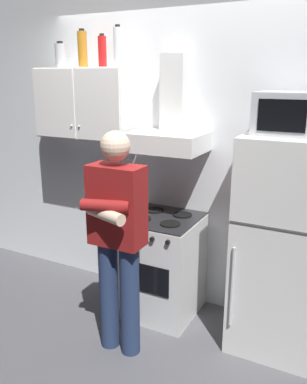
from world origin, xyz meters
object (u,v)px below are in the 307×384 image
object	(u,v)px
person_standing	(117,237)
bottle_canister_steel	(61,55)
bottle_vodka_clear	(118,47)
refrigerator	(280,246)
microwave	(293,114)
upper_cabinet	(87,103)
stove_oven	(162,265)
bottle_liquor_amber	(82,49)
range_hood	(170,126)
bottle_soda_red	(102,51)

from	to	relation	value
person_standing	bottle_canister_steel	distance (m)	1.76
person_standing	bottle_vodka_clear	world-z (taller)	bottle_vodka_clear
person_standing	refrigerator	bearing A→B (deg)	31.23
refrigerator	microwave	size ratio (longest dim) A/B	3.33
upper_cabinet	stove_oven	xyz separation A→B (m)	(0.80, -0.13, -1.32)
stove_oven	microwave	xyz separation A→B (m)	(0.95, 0.02, 1.31)
upper_cabinet	bottle_liquor_amber	size ratio (longest dim) A/B	2.95
stove_oven	bottle_vodka_clear	xyz separation A→B (m)	(-0.45, 0.10, 1.77)
range_hood	stove_oven	bearing A→B (deg)	-90.00
bottle_soda_red	bottle_liquor_amber	world-z (taller)	bottle_liquor_amber
upper_cabinet	bottle_canister_steel	xyz separation A→B (m)	(-0.25, -0.01, 0.40)
refrigerator	bottle_soda_red	size ratio (longest dim) A/B	5.99
refrigerator	microwave	world-z (taller)	microwave
bottle_vodka_clear	upper_cabinet	bearing A→B (deg)	175.74
range_hood	bottle_canister_steel	bearing A→B (deg)	-179.30
stove_oven	microwave	distance (m)	1.62
bottle_liquor_amber	person_standing	bearing A→B (deg)	-43.08
bottle_liquor_amber	upper_cabinet	bearing A→B (deg)	93.87
upper_cabinet	stove_oven	world-z (taller)	upper_cabinet
microwave	person_standing	size ratio (longest dim) A/B	0.29
refrigerator	person_standing	xyz separation A→B (m)	(-1.00, -0.61, 0.10)
stove_oven	range_hood	world-z (taller)	range_hood
refrigerator	microwave	xyz separation A→B (m)	(-0.00, 0.02, 0.94)
upper_cabinet	stove_oven	bearing A→B (deg)	-8.90
microwave	bottle_soda_red	world-z (taller)	bottle_soda_red
bottle_vodka_clear	bottle_liquor_amber	size ratio (longest dim) A/B	1.05
bottle_vodka_clear	bottle_liquor_amber	world-z (taller)	bottle_vodka_clear
upper_cabinet	microwave	xyz separation A→B (m)	(1.75, -0.11, -0.01)
refrigerator	bottle_canister_steel	size ratio (longest dim) A/B	7.36
person_standing	bottle_vodka_clear	xyz separation A→B (m)	(-0.40, 0.70, 1.30)
bottle_soda_red	bottle_canister_steel	distance (m)	0.41
range_hood	refrigerator	xyz separation A→B (m)	(0.95, -0.13, -0.80)
bottle_canister_steel	bottle_liquor_amber	size ratio (longest dim) A/B	0.71
stove_oven	bottle_canister_steel	bearing A→B (deg)	173.83
person_standing	upper_cabinet	bearing A→B (deg)	135.74
bottle_soda_red	bottle_vodka_clear	world-z (taller)	bottle_vodka_clear
stove_oven	bottle_soda_red	distance (m)	1.87
bottle_soda_red	bottle_canister_steel	xyz separation A→B (m)	(-0.40, -0.05, -0.02)
refrigerator	microwave	distance (m)	0.94
range_hood	upper_cabinet	bearing A→B (deg)	-179.91
range_hood	bottle_soda_red	size ratio (longest dim) A/B	2.81
upper_cabinet	person_standing	size ratio (longest dim) A/B	0.55
range_hood	person_standing	bearing A→B (deg)	-93.91
range_hood	refrigerator	world-z (taller)	range_hood
upper_cabinet	bottle_liquor_amber	xyz separation A→B (m)	(0.00, -0.03, 0.45)
refrigerator	range_hood	bearing A→B (deg)	172.45
upper_cabinet	person_standing	xyz separation A→B (m)	(0.75, -0.73, -0.85)
range_hood	bottle_vodka_clear	xyz separation A→B (m)	(-0.45, -0.03, 0.61)
upper_cabinet	bottle_liquor_amber	distance (m)	0.45
upper_cabinet	bottle_vodka_clear	bearing A→B (deg)	-4.26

